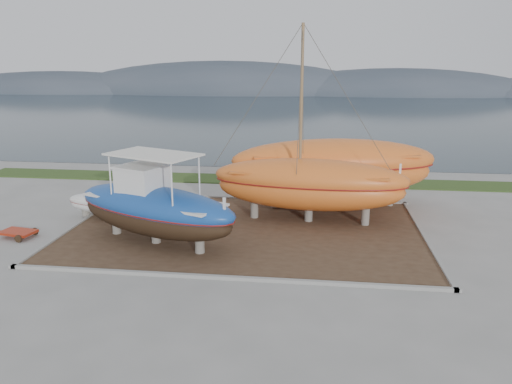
% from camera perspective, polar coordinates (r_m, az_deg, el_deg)
% --- Properties ---
extents(ground, '(140.00, 140.00, 0.00)m').
position_cam_1_polar(ground, '(22.49, -2.77, -7.73)').
color(ground, gray).
rests_on(ground, ground).
extents(dirt_patch, '(18.00, 12.00, 0.06)m').
position_cam_1_polar(dirt_patch, '(26.17, -1.26, -4.37)').
color(dirt_patch, '#422D1E').
rests_on(dirt_patch, ground).
extents(curb_frame, '(18.60, 12.60, 0.15)m').
position_cam_1_polar(curb_frame, '(26.16, -1.26, -4.28)').
color(curb_frame, gray).
rests_on(curb_frame, ground).
extents(grass_strip, '(44.00, 3.00, 0.08)m').
position_cam_1_polar(grass_strip, '(37.15, 1.34, 1.38)').
color(grass_strip, '#284219').
rests_on(grass_strip, ground).
extents(sea, '(260.00, 100.00, 0.04)m').
position_cam_1_polar(sea, '(90.95, 4.92, 9.18)').
color(sea, '#182931').
rests_on(sea, ground).
extents(mountain_ridge, '(200.00, 36.00, 20.00)m').
position_cam_1_polar(mountain_ridge, '(145.77, 5.85, 11.19)').
color(mountain_ridge, '#333D49').
rests_on(mountain_ridge, ground).
extents(blue_caique, '(9.52, 6.25, 4.39)m').
position_cam_1_polar(blue_caique, '(24.17, -11.58, -0.76)').
color(blue_caique, '#18479A').
rests_on(blue_caique, dirt_patch).
extents(white_dinghy, '(4.61, 2.24, 1.33)m').
position_cam_1_polar(white_dinghy, '(29.23, -16.85, -1.54)').
color(white_dinghy, silver).
rests_on(white_dinghy, dirt_patch).
extents(orange_sailboat, '(10.82, 4.03, 10.41)m').
position_cam_1_polar(orange_sailboat, '(26.59, 6.30, 7.44)').
color(orange_sailboat, orange).
rests_on(orange_sailboat, dirt_patch).
extents(orange_bare_hull, '(12.66, 5.79, 4.00)m').
position_cam_1_polar(orange_bare_hull, '(30.18, 8.83, 2.03)').
color(orange_bare_hull, orange).
rests_on(orange_bare_hull, dirt_patch).
extents(red_trailer, '(2.68, 1.66, 0.35)m').
position_cam_1_polar(red_trailer, '(27.81, -25.54, -4.37)').
color(red_trailer, '#AD2A13').
rests_on(red_trailer, ground).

